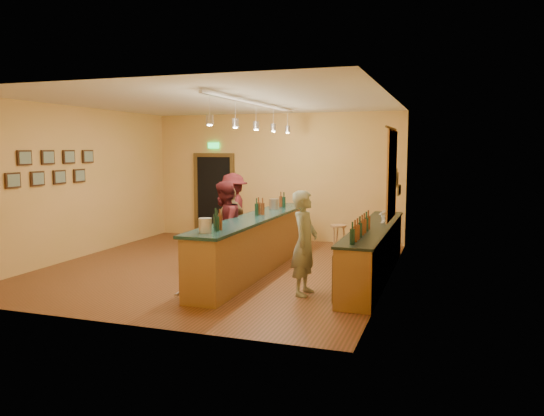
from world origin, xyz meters
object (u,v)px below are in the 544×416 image
(bartender, at_px, (305,243))
(tasting_bar, at_px, (256,239))
(back_counter, at_px, (374,251))
(customer_a, at_px, (224,227))
(customer_b, at_px, (231,225))
(bar_stool, at_px, (338,232))
(customer_c, at_px, (233,211))

(bartender, bearing_deg, tasting_bar, 47.18)
(back_counter, distance_m, customer_a, 2.80)
(customer_a, xyz_separation_m, customer_b, (-0.15, 0.66, -0.07))
(tasting_bar, height_order, customer_b, customer_b)
(bar_stool, bearing_deg, tasting_bar, -125.07)
(back_counter, distance_m, bartender, 1.77)
(back_counter, relative_size, customer_c, 2.58)
(customer_a, distance_m, customer_c, 2.25)
(bar_stool, bearing_deg, bartender, -88.56)
(tasting_bar, xyz_separation_m, customer_a, (-0.55, -0.26, 0.25))
(bartender, relative_size, bar_stool, 2.38)
(back_counter, xyz_separation_m, bartender, (-0.89, -1.49, 0.35))
(customer_a, bearing_deg, tasting_bar, 117.38)
(customer_b, distance_m, customer_c, 1.58)
(customer_b, bearing_deg, bar_stool, 140.75)
(back_counter, height_order, bar_stool, back_counter)
(customer_a, relative_size, customer_b, 1.09)
(tasting_bar, height_order, bar_stool, tasting_bar)
(customer_a, distance_m, customer_b, 0.68)
(back_counter, height_order, tasting_bar, tasting_bar)
(customer_b, bearing_deg, customer_a, 28.24)
(tasting_bar, xyz_separation_m, customer_c, (-1.26, 1.87, 0.28))
(customer_a, height_order, customer_c, customer_c)
(tasting_bar, distance_m, bar_stool, 2.13)
(back_counter, xyz_separation_m, customer_b, (-2.89, 0.22, 0.30))
(customer_a, bearing_deg, bar_stool, 140.53)
(bartender, distance_m, bar_stool, 3.06)
(back_counter, relative_size, customer_b, 2.89)
(bartender, xyz_separation_m, bar_stool, (-0.08, 3.05, -0.28))
(bartender, relative_size, customer_c, 0.94)
(customer_b, height_order, customer_c, customer_c)
(bartender, height_order, customer_a, customer_a)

